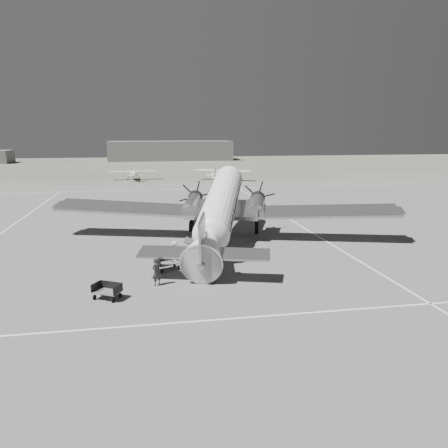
{
  "coord_description": "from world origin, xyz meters",
  "views": [
    {
      "loc": [
        -3.91,
        -35.17,
        9.71
      ],
      "look_at": [
        2.37,
        -0.23,
        2.2
      ],
      "focal_mm": 35.0,
      "sensor_mm": 36.0,
      "label": 1
    }
  ],
  "objects_px": {
    "dc3_airliner": "(220,210)",
    "light_plane_left": "(134,175)",
    "hangar_main": "(171,151)",
    "baggage_cart_near": "(168,263)",
    "ground_crew": "(156,271)",
    "light_plane_right": "(222,175)",
    "passenger": "(175,251)",
    "baggage_cart_far": "(107,291)",
    "ramp_agent": "(173,254)"
  },
  "relations": [
    {
      "from": "baggage_cart_far",
      "to": "ramp_agent",
      "type": "bearing_deg",
      "value": 86.2
    },
    {
      "from": "light_plane_right",
      "to": "baggage_cart_near",
      "type": "height_order",
      "value": "light_plane_right"
    },
    {
      "from": "light_plane_right",
      "to": "light_plane_left",
      "type": "bearing_deg",
      "value": -165.16
    },
    {
      "from": "dc3_airliner",
      "to": "baggage_cart_near",
      "type": "relative_size",
      "value": 17.53
    },
    {
      "from": "ramp_agent",
      "to": "baggage_cart_near",
      "type": "bearing_deg",
      "value": 152.69
    },
    {
      "from": "ground_crew",
      "to": "baggage_cart_near",
      "type": "bearing_deg",
      "value": -148.35
    },
    {
      "from": "hangar_main",
      "to": "passenger",
      "type": "bearing_deg",
      "value": -93.22
    },
    {
      "from": "dc3_airliner",
      "to": "light_plane_right",
      "type": "distance_m",
      "value": 51.12
    },
    {
      "from": "dc3_airliner",
      "to": "ground_crew",
      "type": "distance_m",
      "value": 11.61
    },
    {
      "from": "ground_crew",
      "to": "hangar_main",
      "type": "bearing_deg",
      "value": -136.03
    },
    {
      "from": "light_plane_right",
      "to": "passenger",
      "type": "height_order",
      "value": "light_plane_right"
    },
    {
      "from": "dc3_airliner",
      "to": "baggage_cart_far",
      "type": "height_order",
      "value": "dc3_airliner"
    },
    {
      "from": "hangar_main",
      "to": "baggage_cart_near",
      "type": "xyz_separation_m",
      "value": [
        -7.56,
        -124.93,
        -2.78
      ]
    },
    {
      "from": "light_plane_right",
      "to": "ground_crew",
      "type": "xyz_separation_m",
      "value": [
        -14.87,
        -60.1,
        -0.3
      ]
    },
    {
      "from": "baggage_cart_near",
      "to": "hangar_main",
      "type": "bearing_deg",
      "value": 62.91
    },
    {
      "from": "light_plane_left",
      "to": "ground_crew",
      "type": "bearing_deg",
      "value": -92.32
    },
    {
      "from": "ground_crew",
      "to": "passenger",
      "type": "height_order",
      "value": "ground_crew"
    },
    {
      "from": "light_plane_left",
      "to": "dc3_airliner",
      "type": "bearing_deg",
      "value": -85.83
    },
    {
      "from": "baggage_cart_far",
      "to": "ground_crew",
      "type": "distance_m",
      "value": 3.53
    },
    {
      "from": "baggage_cart_near",
      "to": "passenger",
      "type": "relative_size",
      "value": 1.21
    },
    {
      "from": "dc3_airliner",
      "to": "ramp_agent",
      "type": "relative_size",
      "value": 20.58
    },
    {
      "from": "light_plane_right",
      "to": "ramp_agent",
      "type": "relative_size",
      "value": 7.63
    },
    {
      "from": "light_plane_right",
      "to": "hangar_main",
      "type": "bearing_deg",
      "value": 124.04
    },
    {
      "from": "light_plane_left",
      "to": "baggage_cart_far",
      "type": "relative_size",
      "value": 6.06
    },
    {
      "from": "baggage_cart_far",
      "to": "ramp_agent",
      "type": "relative_size",
      "value": 1.06
    },
    {
      "from": "dc3_airliner",
      "to": "passenger",
      "type": "distance_m",
      "value": 6.6
    },
    {
      "from": "light_plane_right",
      "to": "ramp_agent",
      "type": "xyz_separation_m",
      "value": [
        -13.56,
        -55.55,
        -0.46
      ]
    },
    {
      "from": "baggage_cart_near",
      "to": "ramp_agent",
      "type": "distance_m",
      "value": 1.53
    },
    {
      "from": "baggage_cart_far",
      "to": "passenger",
      "type": "relative_size",
      "value": 1.09
    },
    {
      "from": "ground_crew",
      "to": "dc3_airliner",
      "type": "bearing_deg",
      "value": -162.92
    },
    {
      "from": "passenger",
      "to": "hangar_main",
      "type": "bearing_deg",
      "value": -1.15
    },
    {
      "from": "baggage_cart_near",
      "to": "dc3_airliner",
      "type": "bearing_deg",
      "value": 30.08
    },
    {
      "from": "dc3_airliner",
      "to": "passenger",
      "type": "bearing_deg",
      "value": -117.66
    },
    {
      "from": "light_plane_left",
      "to": "ramp_agent",
      "type": "bearing_deg",
      "value": -90.88
    },
    {
      "from": "light_plane_left",
      "to": "hangar_main",
      "type": "bearing_deg",
      "value": 74.99
    },
    {
      "from": "passenger",
      "to": "light_plane_left",
      "type": "bearing_deg",
      "value": 6.36
    },
    {
      "from": "ground_crew",
      "to": "passenger",
      "type": "distance_m",
      "value": 5.57
    },
    {
      "from": "baggage_cart_near",
      "to": "ground_crew",
      "type": "xyz_separation_m",
      "value": [
        -0.9,
        -3.11,
        0.42
      ]
    },
    {
      "from": "dc3_airliner",
      "to": "baggage_cart_near",
      "type": "xyz_separation_m",
      "value": [
        -4.93,
        -6.71,
        -2.55
      ]
    },
    {
      "from": "baggage_cart_near",
      "to": "baggage_cart_far",
      "type": "xyz_separation_m",
      "value": [
        -3.86,
        -4.98,
        -0.05
      ]
    },
    {
      "from": "baggage_cart_near",
      "to": "ramp_agent",
      "type": "xyz_separation_m",
      "value": [
        0.42,
        1.44,
        0.26
      ]
    },
    {
      "from": "baggage_cart_far",
      "to": "passenger",
      "type": "xyz_separation_m",
      "value": [
        4.5,
        7.22,
        0.29
      ]
    },
    {
      "from": "dc3_airliner",
      "to": "light_plane_left",
      "type": "distance_m",
      "value": 55.37
    },
    {
      "from": "light_plane_right",
      "to": "baggage_cart_near",
      "type": "bearing_deg",
      "value": -75.14
    },
    {
      "from": "light_plane_left",
      "to": "baggage_cart_near",
      "type": "bearing_deg",
      "value": -91.36
    },
    {
      "from": "baggage_cart_near",
      "to": "passenger",
      "type": "xyz_separation_m",
      "value": [
        0.65,
        2.24,
        0.24
      ]
    },
    {
      "from": "hangar_main",
      "to": "baggage_cart_near",
      "type": "bearing_deg",
      "value": -93.46
    },
    {
      "from": "light_plane_left",
      "to": "ramp_agent",
      "type": "relative_size",
      "value": 6.43
    },
    {
      "from": "light_plane_left",
      "to": "light_plane_right",
      "type": "height_order",
      "value": "light_plane_right"
    },
    {
      "from": "light_plane_left",
      "to": "ground_crew",
      "type": "height_order",
      "value": "light_plane_left"
    }
  ]
}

